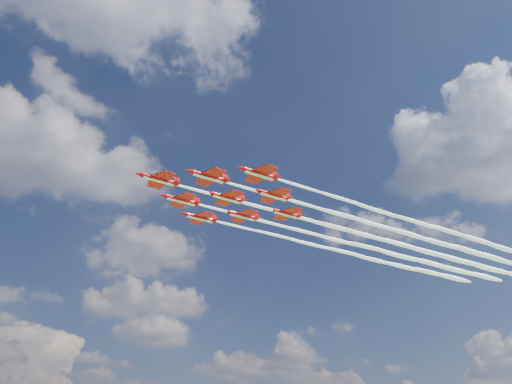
% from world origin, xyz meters
% --- Properties ---
extents(jet_lead, '(115.01, 27.88, 2.85)m').
position_xyz_m(jet_lead, '(37.80, 10.17, 86.14)').
color(jet_lead, '#BC0A0B').
extents(jet_row2_port, '(115.01, 27.88, 2.85)m').
position_xyz_m(jet_row2_port, '(48.52, 4.49, 86.14)').
color(jet_row2_port, '#BC0A0B').
extents(jet_row2_starb, '(115.01, 27.88, 2.85)m').
position_xyz_m(jet_row2_starb, '(45.46, 19.57, 86.14)').
color(jet_row2_starb, '#BC0A0B').
extents(jet_row3_port, '(115.01, 27.88, 2.85)m').
position_xyz_m(jet_row3_port, '(59.24, -1.19, 86.14)').
color(jet_row3_port, '#BC0A0B').
extents(jet_row3_centre, '(115.01, 27.88, 2.85)m').
position_xyz_m(jet_row3_centre, '(56.18, 13.89, 86.14)').
color(jet_row3_centre, '#BC0A0B').
extents(jet_row3_starb, '(115.01, 27.88, 2.85)m').
position_xyz_m(jet_row3_starb, '(53.13, 28.98, 86.14)').
color(jet_row3_starb, '#BC0A0B').
extents(jet_row4_port, '(115.01, 27.88, 2.85)m').
position_xyz_m(jet_row4_port, '(66.91, 8.21, 86.14)').
color(jet_row4_port, '#BC0A0B').
extents(jet_row4_starb, '(115.01, 27.88, 2.85)m').
position_xyz_m(jet_row4_starb, '(63.85, 23.30, 86.14)').
color(jet_row4_starb, '#BC0A0B').
extents(jet_tail, '(115.01, 27.88, 2.85)m').
position_xyz_m(jet_tail, '(74.57, 17.62, 86.14)').
color(jet_tail, '#BC0A0B').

